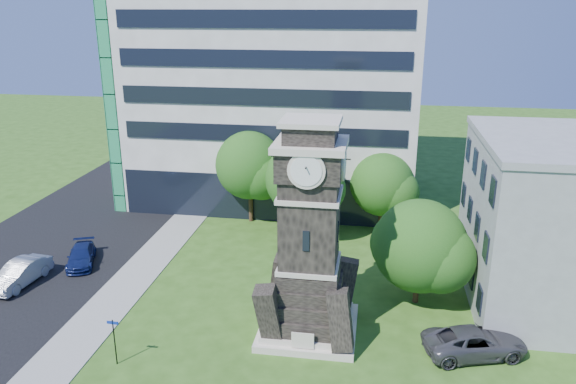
% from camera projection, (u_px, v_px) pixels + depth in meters
% --- Properties ---
extents(ground, '(160.00, 160.00, 0.00)m').
position_uv_depth(ground, '(249.00, 345.00, 30.63)').
color(ground, '#2E5117').
rests_on(ground, ground).
extents(sidewalk, '(3.00, 70.00, 0.06)m').
position_uv_depth(sidewalk, '(125.00, 288.00, 36.74)').
color(sidewalk, gray).
rests_on(sidewalk, ground).
extents(street, '(14.00, 80.00, 0.02)m').
position_uv_depth(street, '(7.00, 279.00, 38.03)').
color(street, black).
rests_on(street, ground).
extents(clock_tower, '(5.40, 5.40, 12.22)m').
position_uv_depth(clock_tower, '(309.00, 246.00, 30.36)').
color(clock_tower, beige).
rests_on(clock_tower, ground).
extents(office_tall, '(26.20, 15.11, 28.60)m').
position_uv_depth(office_tall, '(275.00, 44.00, 50.77)').
color(office_tall, white).
rests_on(office_tall, ground).
extents(car_street_mid, '(2.14, 4.89, 1.56)m').
position_uv_depth(car_street_mid, '(20.00, 273.00, 37.07)').
color(car_street_mid, '#A2A6A9').
rests_on(car_street_mid, ground).
extents(car_street_north, '(3.20, 4.63, 1.25)m').
position_uv_depth(car_street_north, '(81.00, 256.00, 39.99)').
color(car_street_north, '#111C4E').
rests_on(car_street_north, ground).
extents(car_east_lot, '(5.91, 3.95, 1.51)m').
position_uv_depth(car_east_lot, '(475.00, 342.00, 29.62)').
color(car_east_lot, '#46454A').
rests_on(car_east_lot, ground).
extents(street_sign, '(0.62, 0.06, 2.59)m').
position_uv_depth(street_sign, '(114.00, 337.00, 28.55)').
color(street_sign, black).
rests_on(street_sign, ground).
extents(tree_nw, '(6.30, 5.72, 7.84)m').
position_uv_depth(tree_nw, '(251.00, 167.00, 46.69)').
color(tree_nw, '#332114').
rests_on(tree_nw, ground).
extents(tree_nc, '(6.41, 5.83, 7.87)m').
position_uv_depth(tree_nc, '(304.00, 181.00, 43.19)').
color(tree_nc, '#332114').
rests_on(tree_nc, ground).
extents(tree_ne, '(5.65, 5.13, 6.42)m').
position_uv_depth(tree_ne, '(383.00, 186.00, 45.36)').
color(tree_ne, '#332114').
rests_on(tree_ne, ground).
extents(tree_east, '(6.28, 5.71, 6.67)m').
position_uv_depth(tree_east, '(421.00, 248.00, 33.95)').
color(tree_east, '#332114').
rests_on(tree_east, ground).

